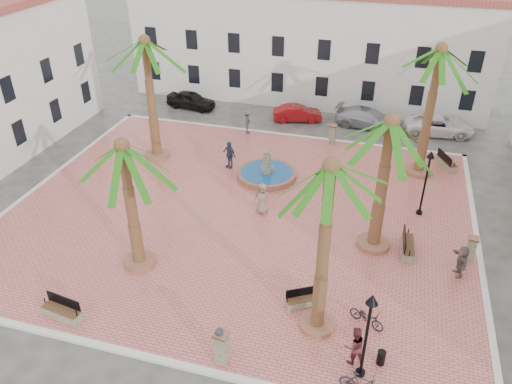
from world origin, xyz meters
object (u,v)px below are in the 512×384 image
bicycle_b (362,384)px  car_white (439,125)px  bench_ne (446,163)px  bench_se (303,301)px  bench_e (408,247)px  car_black (191,100)px  bench_s (62,312)px  palm_e (389,139)px  bicycle_a (367,317)px  car_silver (368,118)px  cyclist_a (220,345)px  lamppost_e (427,172)px  litter_bin (381,358)px  lamppost_s (369,322)px  bollard_e (471,249)px  pedestrian_fountain_b (229,154)px  bollard_n (333,134)px  pedestrian_north (248,121)px  palm_ne (439,64)px  palm_nw (146,55)px  palm_s (329,187)px  car_red (297,113)px  bollard_se (222,347)px  palm_sw (124,162)px  pedestrian_fountain_a (262,199)px  pedestrian_east (461,261)px  fountain (267,173)px  cyclist_b (354,346)px

bicycle_b → car_white: bearing=1.2°
bench_ne → bench_se: bearing=130.8°
bench_e → car_black: 23.99m
car_black → bench_se: bearing=-139.7°
bench_s → bicycle_b: bearing=6.8°
palm_e → bicycle_a: (0.17, -5.70, -5.69)m
bench_ne → car_silver: car_silver is taller
cyclist_a → lamppost_e: bearing=-100.0°
litter_bin → bench_s: bearing=-174.7°
bench_s → car_white: size_ratio=0.38×
litter_bin → lamppost_s: bearing=-134.2°
bollard_e → pedestrian_fountain_b: pedestrian_fountain_b is taller
lamppost_s → bollard_n: 20.44m
bollard_e → bicycle_b: bearing=-115.3°
bench_e → car_black: size_ratio=0.48×
bench_e → bollard_n: bollard_n is taller
pedestrian_north → palm_ne: bearing=-112.6°
bench_ne → car_white: size_ratio=0.38×
bench_ne → palm_nw: bearing=75.6°
palm_ne → pedestrian_north: size_ratio=4.44×
bench_s → car_silver: size_ratio=0.38×
cyclist_a → bicycle_b: 5.47m
litter_bin → palm_nw: bearing=139.6°
palm_s → litter_bin: bearing=-24.3°
car_black → car_red: bearing=-84.8°
palm_s → bench_ne: size_ratio=4.13×
cyclist_a → lamppost_s: bearing=-150.8°
litter_bin → bicycle_b: (-0.61, -1.60, 0.18)m
bollard_se → car_black: size_ratio=0.37×
bench_ne → litter_bin: bench_ne is taller
palm_sw → pedestrian_fountain_a: (4.64, 6.06, -4.75)m
lamppost_e → bicycle_b: 13.33m
bench_e → bicycle_a: size_ratio=1.25×
pedestrian_east → lamppost_e: bearing=-172.1°
palm_nw → car_black: palm_nw is taller
bench_e → bench_s: bearing=118.4°
fountain → palm_s: size_ratio=0.47×
car_white → cyclist_a: bearing=153.3°
bicycle_a → bollard_e: bearing=-12.7°
palm_nw → palm_e: bearing=-22.0°
cyclist_b → pedestrian_fountain_b: bearing=-85.1°
bollard_e → litter_bin: bearing=-116.2°
palm_sw → bench_s: size_ratio=3.53×
bollard_se → pedestrian_east: bearing=40.9°
bench_s → litter_bin: bench_s is taller
palm_nw → palm_s: size_ratio=1.03×
bench_s → cyclist_b: bearing=13.2°
bench_ne → lamppost_s: bearing=142.5°
palm_sw → palm_nw: bearing=111.3°
bollard_n → car_silver: bollard_n is taller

